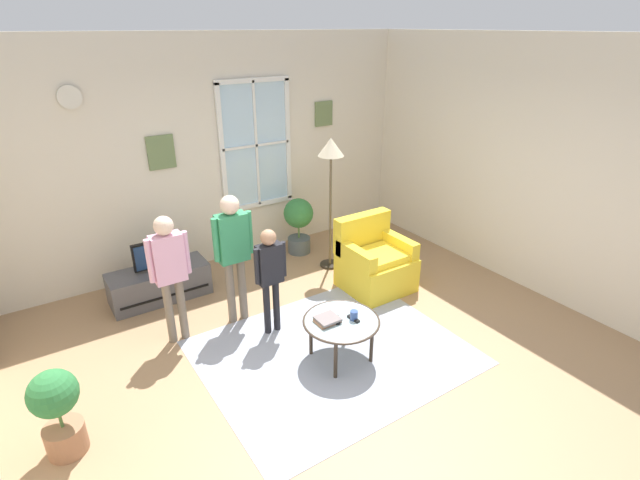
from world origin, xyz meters
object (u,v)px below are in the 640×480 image
object	(u,v)px
remote_near_books	(337,320)
potted_plant_by_window	(299,221)
cup	(354,315)
person_black_shirt	(270,270)
remote_near_cup	(353,319)
armchair	(374,263)
person_green_shirt	(233,245)
tv_stand	(160,284)
television	(155,255)
potted_plant_corner	(57,408)
coffee_table	(341,323)
floor_lamp	(331,161)
person_pink_shirt	(169,266)
book_stack	(327,320)

from	to	relation	value
remote_near_books	potted_plant_by_window	distance (m)	2.43
cup	person_black_shirt	world-z (taller)	person_black_shirt
remote_near_cup	armchair	bearing A→B (deg)	42.60
person_green_shirt	person_black_shirt	bearing A→B (deg)	-62.45
person_green_shirt	armchair	bearing A→B (deg)	-8.41
tv_stand	television	size ratio (longest dim) A/B	2.25
person_green_shirt	television	bearing A→B (deg)	122.44
potted_plant_corner	coffee_table	bearing A→B (deg)	-5.64
coffee_table	cup	size ratio (longest dim) A/B	7.82
armchair	remote_near_books	world-z (taller)	armchair
armchair	potted_plant_corner	world-z (taller)	armchair
tv_stand	person_green_shirt	size ratio (longest dim) A/B	0.78
person_green_shirt	floor_lamp	size ratio (longest dim) A/B	0.83
person_pink_shirt	television	bearing A→B (deg)	84.58
cup	potted_plant_corner	bearing A→B (deg)	173.39
tv_stand	remote_near_books	world-z (taller)	remote_near_books
cup	remote_near_cup	size ratio (longest dim) A/B	0.67
potted_plant_corner	remote_near_cup	bearing A→B (deg)	-6.62
book_stack	cup	distance (m)	0.25
cup	potted_plant_by_window	xyz separation A→B (m)	(0.79, 2.31, -0.00)
person_black_shirt	potted_plant_corner	world-z (taller)	person_black_shirt
person_green_shirt	floor_lamp	bearing A→B (deg)	18.02
cup	person_black_shirt	distance (m)	0.96
person_black_shirt	floor_lamp	xyz separation A→B (m)	(1.36, 0.91, 0.71)
remote_near_cup	book_stack	bearing A→B (deg)	155.46
person_black_shirt	person_pink_shirt	bearing A→B (deg)	155.28
person_black_shirt	person_pink_shirt	size ratio (longest dim) A/B	0.86
person_pink_shirt	potted_plant_corner	size ratio (longest dim) A/B	1.86
remote_near_cup	floor_lamp	world-z (taller)	floor_lamp
person_green_shirt	potted_plant_by_window	xyz separation A→B (m)	(1.44, 1.10, -0.43)
coffee_table	person_black_shirt	xyz separation A→B (m)	(-0.34, 0.76, 0.33)
book_stack	person_black_shirt	bearing A→B (deg)	106.81
coffee_table	potted_plant_corner	xyz separation A→B (m)	(-2.38, 0.23, 0.01)
armchair	person_pink_shirt	distance (m)	2.43
television	cup	distance (m)	2.45
television	book_stack	size ratio (longest dim) A/B	2.24
remote_near_books	person_black_shirt	distance (m)	0.85
television	potted_plant_by_window	distance (m)	2.03
person_black_shirt	floor_lamp	distance (m)	1.78
remote_near_cup	potted_plant_by_window	distance (m)	2.44
remote_near_books	potted_plant_corner	bearing A→B (deg)	174.68
cup	person_pink_shirt	xyz separation A→B (m)	(-1.32, 1.21, 0.38)
book_stack	person_green_shirt	size ratio (longest dim) A/B	0.16
remote_near_books	potted_plant_corner	distance (m)	2.35
remote_near_cup	potted_plant_corner	size ratio (longest dim) A/B	0.19
remote_near_cup	person_pink_shirt	distance (m)	1.84
armchair	person_black_shirt	bearing A→B (deg)	-174.30
cup	person_green_shirt	xyz separation A→B (m)	(-0.65, 1.21, 0.42)
cup	potted_plant_by_window	world-z (taller)	potted_plant_by_window
television	potted_plant_corner	distance (m)	2.23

